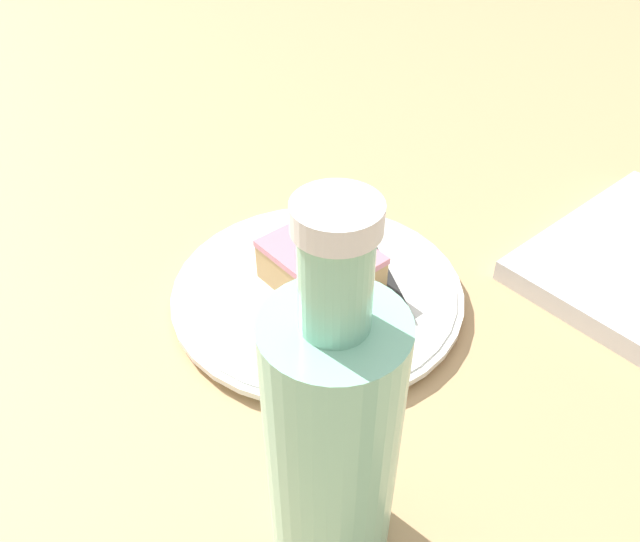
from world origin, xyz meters
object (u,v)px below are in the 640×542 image
object	(u,v)px
cake_slice	(317,264)
fork	(372,253)
plate	(320,294)
bottle	(332,436)

from	to	relation	value
cake_slice	fork	size ratio (longest dim) A/B	0.67
cake_slice	fork	bearing A→B (deg)	-2.94
plate	cake_slice	xyz separation A→B (m)	(0.00, 0.01, 0.03)
plate	bottle	bearing A→B (deg)	-128.74
fork	bottle	bearing A→B (deg)	-139.66
bottle	plate	bearing A→B (deg)	51.26
cake_slice	fork	world-z (taller)	cake_slice
bottle	fork	bearing A→B (deg)	40.34
fork	bottle	world-z (taller)	bottle
cake_slice	bottle	size ratio (longest dim) A/B	0.42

